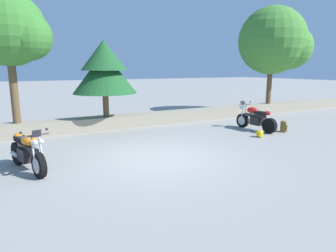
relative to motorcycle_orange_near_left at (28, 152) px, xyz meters
name	(u,v)px	position (x,y,z in m)	size (l,w,h in m)	color
ground_plane	(157,158)	(3.35, -0.61, -0.49)	(120.00, 120.00, 0.00)	gray
stone_wall	(107,123)	(3.35, 4.19, -0.21)	(36.00, 0.80, 0.55)	gray
motorcycle_orange_near_left	(28,152)	(0.00, 0.00, 0.00)	(0.89, 2.02, 1.18)	black
motorcycle_red_centre	(255,119)	(8.78, 0.93, 0.00)	(0.67, 2.07, 1.18)	black
rider_backpack	(284,126)	(9.55, 0.08, -0.24)	(0.35, 0.35, 0.47)	brown
rider_helmet	(260,134)	(7.99, -0.12, -0.35)	(0.28, 0.28, 0.28)	yellow
leafy_tree_far_left	(12,31)	(0.03, 4.16, 3.40)	(2.76, 2.63, 4.72)	brown
pine_tree_mid_left	(104,68)	(3.31, 4.11, 2.11)	(2.65, 2.65, 3.18)	brown
leafy_tree_mid_right	(276,42)	(13.27, 4.10, 3.55)	(3.96, 3.77, 5.46)	brown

